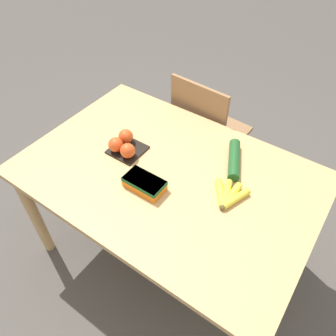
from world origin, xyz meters
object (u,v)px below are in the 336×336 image
object	(u,v)px
banana_bunch	(228,196)
tomato_pack	(124,145)
chair	(206,133)
carrot_bag	(144,183)
cucumber_near	(234,160)

from	to	relation	value
banana_bunch	tomato_pack	distance (m)	0.58
tomato_pack	chair	bearing A→B (deg)	78.70
chair	carrot_bag	world-z (taller)	chair
carrot_bag	banana_bunch	bearing A→B (deg)	25.77
banana_bunch	carrot_bag	bearing A→B (deg)	-154.23
cucumber_near	carrot_bag	bearing A→B (deg)	-124.93
banana_bunch	tomato_pack	bearing A→B (deg)	-177.33
carrot_bag	cucumber_near	xyz separation A→B (m)	(0.26, 0.37, -0.00)
chair	carrot_bag	xyz separation A→B (m)	(0.11, -0.78, 0.29)
tomato_pack	carrot_bag	size ratio (longest dim) A/B	0.88
banana_bunch	cucumber_near	world-z (taller)	cucumber_near
chair	carrot_bag	bearing A→B (deg)	101.57
banana_bunch	carrot_bag	world-z (taller)	carrot_bag
chair	carrot_bag	size ratio (longest dim) A/B	4.80
chair	banana_bunch	distance (m)	0.81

